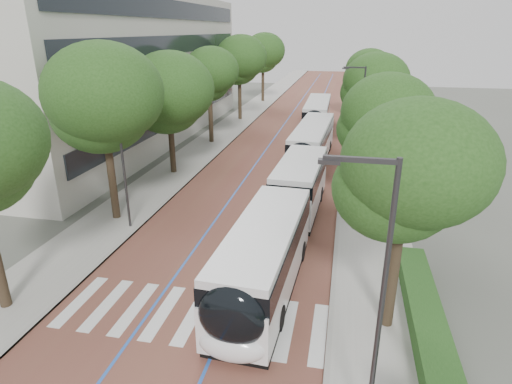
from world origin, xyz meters
TOP-DOWN VIEW (x-y plane):
  - ground at (0.00, 0.00)m, footprint 160.00×160.00m
  - road at (0.00, 40.00)m, footprint 11.00×140.00m
  - sidewalk_left at (-7.50, 40.00)m, footprint 4.00×140.00m
  - sidewalk_right at (7.50, 40.00)m, footprint 4.00×140.00m
  - kerb_left at (-5.60, 40.00)m, footprint 0.20×140.00m
  - kerb_right at (5.60, 40.00)m, footprint 0.20×140.00m
  - zebra_crossing at (0.20, 1.00)m, footprint 10.55×3.60m
  - lane_line_left at (-1.60, 40.00)m, footprint 0.12×126.00m
  - lane_line_right at (1.60, 40.00)m, footprint 0.12×126.00m
  - office_building at (-19.47, 28.00)m, footprint 18.11×40.00m
  - hedge at (9.10, 0.00)m, footprint 1.20×14.00m
  - streetlight_near at (6.62, -3.00)m, footprint 1.82×0.20m
  - streetlight_far at (6.62, 22.00)m, footprint 1.82×0.20m
  - lamp_post_left at (-6.10, 8.00)m, footprint 0.14×0.14m
  - trees_left at (-7.50, 26.05)m, footprint 6.48×60.75m
  - trees_right at (7.70, 24.31)m, footprint 5.86×47.40m
  - lead_bus at (2.83, 7.14)m, footprint 3.35×18.49m
  - bus_queued_0 at (2.93, 22.99)m, footprint 3.07×12.50m
  - bus_queued_1 at (2.40, 36.33)m, footprint 2.71×12.43m

SIDE VIEW (x-z plane):
  - ground at x=0.00m, z-range 0.00..0.00m
  - road at x=0.00m, z-range 0.00..0.02m
  - lane_line_left at x=-1.60m, z-range 0.02..0.03m
  - lane_line_right at x=1.60m, z-range 0.02..0.03m
  - zebra_crossing at x=0.20m, z-range 0.02..0.03m
  - sidewalk_left at x=-7.50m, z-range 0.00..0.12m
  - sidewalk_right at x=7.50m, z-range 0.00..0.12m
  - kerb_left at x=-5.60m, z-range -0.01..0.13m
  - kerb_right at x=5.60m, z-range -0.01..0.13m
  - hedge at x=9.10m, z-range 0.12..0.92m
  - bus_queued_0 at x=2.93m, z-range 0.02..3.22m
  - bus_queued_1 at x=2.40m, z-range 0.02..3.22m
  - lead_bus at x=2.83m, z-range 0.03..3.23m
  - lamp_post_left at x=-6.10m, z-range 0.12..8.12m
  - streetlight_near at x=6.62m, z-range 0.82..8.82m
  - streetlight_far at x=6.62m, z-range 0.82..8.82m
  - trees_right at x=7.70m, z-range 1.54..9.88m
  - trees_left at x=-7.50m, z-range 1.78..11.54m
  - office_building at x=-19.47m, z-range 0.00..14.00m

